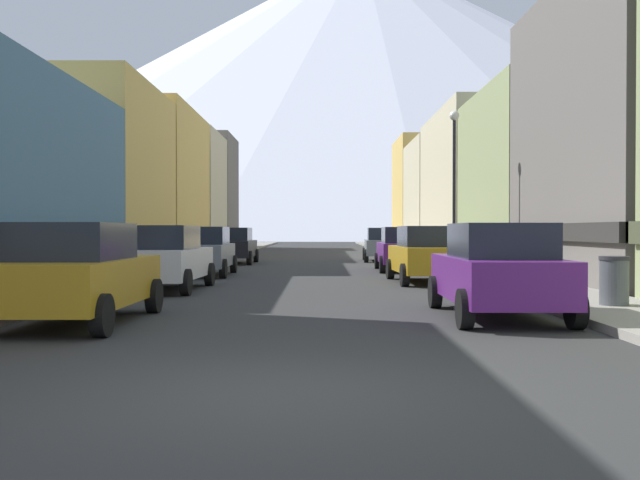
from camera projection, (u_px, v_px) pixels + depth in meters
ground_plane at (277, 394)px, 7.24m from camera, size 400.00×400.00×0.00m
sidewalk_left at (208, 257)px, 42.25m from camera, size 2.50×100.00×0.15m
sidewalk_right at (420, 257)px, 42.22m from camera, size 2.50×100.00×0.15m
storefront_left_2 at (63, 178)px, 34.49m from camera, size 9.29×10.24×8.59m
storefront_left_3 at (129, 186)px, 45.85m from camera, size 8.99×11.77×9.28m
storefront_left_4 at (163, 194)px, 56.93m from camera, size 9.55×9.26×9.34m
storefront_left_5 at (192, 194)px, 66.11m from camera, size 8.17×8.37×10.29m
storefront_right_2 at (575, 182)px, 31.75m from camera, size 8.61×10.03×7.83m
storefront_right_3 at (508, 188)px, 43.78m from camera, size 8.91×13.31×8.81m
storefront_right_4 at (466, 198)px, 55.82m from camera, size 8.63×10.02×8.55m
storefront_right_5 at (442, 196)px, 65.71m from camera, size 8.31×9.24×9.99m
car_left_0 at (80, 273)px, 12.63m from camera, size 2.11×4.42×1.78m
car_left_1 at (167, 258)px, 19.71m from camera, size 2.17×4.45×1.78m
car_left_2 at (205, 251)px, 26.26m from camera, size 2.11×4.42×1.78m
car_left_3 at (236, 245)px, 35.60m from camera, size 2.09×4.41×1.78m
car_right_0 at (499, 270)px, 13.51m from camera, size 2.10×4.42×1.78m
car_right_1 at (428, 254)px, 22.61m from camera, size 2.18×4.45×1.78m
car_right_2 at (404, 249)px, 29.06m from camera, size 2.14×4.44×1.78m
car_right_3 at (384, 244)px, 38.28m from camera, size 2.21×4.47×1.78m
trash_bin_right at (616, 280)px, 14.38m from camera, size 0.59×0.59×0.98m
potted_plant_0 at (535, 267)px, 22.01m from camera, size 0.54×0.54×0.82m
pedestrian_1 at (501, 253)px, 23.14m from camera, size 0.36×0.36×1.66m
pedestrian_2 at (479, 250)px, 26.49m from camera, size 0.36×0.36×1.67m
streetlamp_right at (456, 166)px, 26.18m from camera, size 0.36×0.36×5.86m
mountain_backdrop at (364, 93)px, 266.47m from camera, size 331.81×331.81×105.30m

